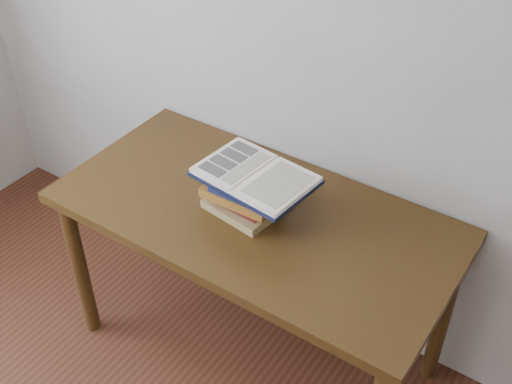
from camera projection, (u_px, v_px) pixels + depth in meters
The scene contains 3 objects.
desk at pixel (255, 232), 2.32m from camera, with size 1.43×0.72×0.77m.
book_stack at pixel (244, 194), 2.21m from camera, with size 0.27×0.20×0.16m.
open_book at pixel (255, 176), 2.13m from camera, with size 0.41×0.30×0.03m.
Camera 1 is at (1.00, -0.04, 2.23)m, focal length 45.00 mm.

